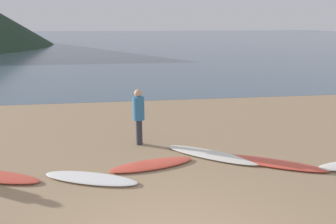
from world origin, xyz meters
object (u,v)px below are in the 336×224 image
at_px(surfboard_4, 152,164).
at_px(surfboard_6, 272,163).
at_px(surfboard_3, 91,178).
at_px(surfboard_5, 211,155).
at_px(person_0, 139,113).

bearing_deg(surfboard_4, surfboard_6, -18.25).
xyz_separation_m(surfboard_3, surfboard_4, (1.40, 0.50, 0.00)).
xyz_separation_m(surfboard_3, surfboard_5, (2.97, 0.86, 0.00)).
relative_size(surfboard_4, person_0, 1.29).
height_order(surfboard_3, surfboard_5, surfboard_5).
bearing_deg(person_0, surfboard_6, -125.01).
distance_m(surfboard_3, person_0, 2.42).
xyz_separation_m(surfboard_3, surfboard_6, (4.31, 0.21, 0.00)).
bearing_deg(surfboard_4, surfboard_5, 0.17).
xyz_separation_m(surfboard_6, person_0, (-3.16, 1.70, 0.90)).
bearing_deg(person_0, surfboard_3, 142.32).
height_order(surfboard_5, person_0, person_0).
relative_size(surfboard_4, surfboard_6, 0.80).
distance_m(surfboard_5, person_0, 2.28).
height_order(surfboard_5, surfboard_6, surfboard_5).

